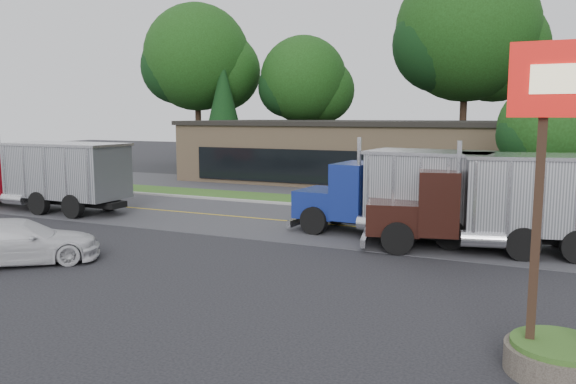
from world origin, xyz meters
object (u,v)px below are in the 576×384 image
Objects in this scene: rally_car at (19,242)px; dump_truck_red at (46,174)px; dump_truck_maroon at (500,200)px; dump_truck_blue at (402,191)px; bilo_sign at (565,266)px.

dump_truck_red is at bearing 1.87° from rally_car.
dump_truck_maroon is 15.93m from rally_car.
dump_truck_blue is (17.48, 1.07, -0.01)m from dump_truck_red.
dump_truck_red is (-22.79, 9.22, -0.21)m from bilo_sign.
dump_truck_red is 17.51m from dump_truck_blue.
dump_truck_red is at bearing -11.79° from dump_truck_maroon.
dump_truck_red is 1.37× the size of dump_truck_blue.
dump_truck_maroon is (21.06, 0.16, -0.01)m from dump_truck_red.
dump_truck_blue is at bearing -90.27° from rally_car.
bilo_sign is at bearing 88.24° from dump_truck_maroon.
dump_truck_blue is at bearing -175.46° from dump_truck_red.
rally_car is at bearing 134.16° from dump_truck_red.
bilo_sign is 11.58m from dump_truck_blue.
dump_truck_red is at bearing 157.97° from bilo_sign.
dump_truck_blue is 0.93× the size of dump_truck_maroon.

